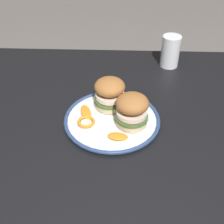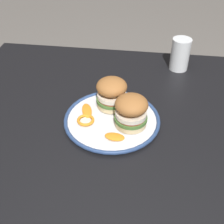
# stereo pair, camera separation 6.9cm
# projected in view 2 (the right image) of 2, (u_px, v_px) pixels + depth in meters

# --- Properties ---
(dining_table) EXTENTS (1.32, 0.96, 0.74)m
(dining_table) POSITION_uv_depth(u_px,v_px,m) (135.00, 141.00, 0.98)
(dining_table) COLOR black
(dining_table) RESTS_ON ground
(dinner_plate) EXTENTS (0.31, 0.31, 0.02)m
(dinner_plate) POSITION_uv_depth(u_px,v_px,m) (112.00, 119.00, 0.91)
(dinner_plate) COLOR white
(dinner_plate) RESTS_ON dining_table
(sandwich_half_left) EXTENTS (0.14, 0.14, 0.10)m
(sandwich_half_left) POSITION_uv_depth(u_px,v_px,m) (112.00, 93.00, 0.92)
(sandwich_half_left) COLOR beige
(sandwich_half_left) RESTS_ON dinner_plate
(sandwich_half_right) EXTENTS (0.13, 0.13, 0.10)m
(sandwich_half_right) POSITION_uv_depth(u_px,v_px,m) (131.00, 111.00, 0.85)
(sandwich_half_right) COLOR beige
(sandwich_half_right) RESTS_ON dinner_plate
(orange_peel_curled) EXTENTS (0.07, 0.07, 0.01)m
(orange_peel_curled) POSITION_uv_depth(u_px,v_px,m) (86.00, 120.00, 0.89)
(orange_peel_curled) COLOR orange
(orange_peel_curled) RESTS_ON dinner_plate
(orange_peel_strip_long) EXTENTS (0.06, 0.04, 0.01)m
(orange_peel_strip_long) POSITION_uv_depth(u_px,v_px,m) (115.00, 137.00, 0.83)
(orange_peel_strip_long) COLOR orange
(orange_peel_strip_long) RESTS_ON dinner_plate
(orange_peel_strip_short) EXTENTS (0.05, 0.08, 0.01)m
(orange_peel_strip_short) POSITION_uv_depth(u_px,v_px,m) (87.00, 111.00, 0.92)
(orange_peel_strip_short) COLOR orange
(orange_peel_strip_short) RESTS_ON dinner_plate
(drinking_glass) EXTENTS (0.07, 0.07, 0.13)m
(drinking_glass) POSITION_uv_depth(u_px,v_px,m) (180.00, 56.00, 1.14)
(drinking_glass) COLOR white
(drinking_glass) RESTS_ON dining_table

